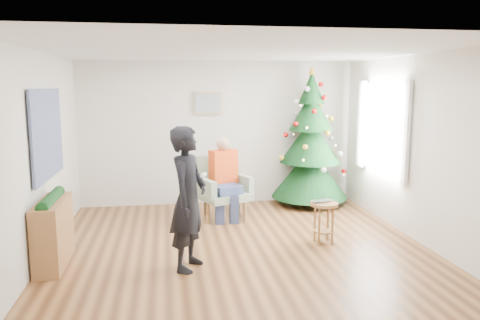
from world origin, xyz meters
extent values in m
plane|color=brown|center=(0.00, 0.00, 0.00)|extent=(5.00, 5.00, 0.00)
plane|color=white|center=(0.00, 0.00, 2.60)|extent=(5.00, 5.00, 0.00)
plane|color=silver|center=(0.00, 2.50, 1.30)|extent=(5.00, 0.00, 5.00)
plane|color=silver|center=(0.00, -2.50, 1.30)|extent=(5.00, 0.00, 5.00)
plane|color=silver|center=(-2.50, 0.00, 1.30)|extent=(0.00, 5.00, 5.00)
plane|color=silver|center=(2.50, 0.00, 1.30)|extent=(0.00, 5.00, 5.00)
cube|color=white|center=(2.47, 1.00, 1.50)|extent=(0.04, 1.30, 1.40)
cube|color=white|center=(2.44, 0.25, 1.50)|extent=(0.05, 0.25, 1.50)
cube|color=white|center=(2.44, 1.75, 1.50)|extent=(0.05, 0.25, 1.50)
cylinder|color=#3F2816|center=(1.65, 2.15, 0.16)|extent=(0.11, 0.11, 0.32)
cone|color=black|center=(1.65, 2.15, 0.59)|extent=(1.39, 1.39, 0.91)
cone|color=black|center=(1.65, 2.15, 1.17)|extent=(1.11, 1.11, 0.80)
cone|color=black|center=(1.65, 2.15, 1.71)|extent=(0.81, 0.81, 0.69)
cone|color=black|center=(1.65, 2.15, 2.13)|extent=(0.47, 0.47, 0.59)
cone|color=gold|center=(1.65, 2.15, 2.43)|extent=(0.15, 0.15, 0.15)
cylinder|color=brown|center=(1.18, -0.01, 0.55)|extent=(0.38, 0.38, 0.04)
cylinder|color=brown|center=(1.18, -0.01, 0.17)|extent=(0.29, 0.29, 0.02)
imported|color=silver|center=(1.18, -0.01, 0.59)|extent=(0.36, 0.28, 0.02)
cube|color=gray|center=(-0.03, 1.43, 0.38)|extent=(0.94, 0.91, 0.12)
cube|color=gray|center=(-0.15, 1.72, 0.72)|extent=(0.73, 0.40, 0.60)
cube|color=gray|center=(-0.35, 1.30, 0.54)|extent=(0.32, 0.57, 0.30)
cube|color=gray|center=(0.29, 1.56, 0.54)|extent=(0.32, 0.57, 0.30)
cube|color=navy|center=(-0.03, 1.34, 0.51)|extent=(0.56, 0.57, 0.14)
cube|color=#C43D12|center=(-0.03, 1.57, 0.84)|extent=(0.50, 0.38, 0.55)
sphere|color=tan|center=(-0.03, 1.55, 1.22)|extent=(0.23, 0.23, 0.23)
imported|color=black|center=(-0.71, -0.62, 0.85)|extent=(0.62, 0.73, 1.71)
cube|color=white|center=(-0.53, -0.65, 1.14)|extent=(0.08, 0.13, 0.04)
cube|color=brown|center=(-2.33, -0.26, 0.40)|extent=(0.31, 1.00, 0.80)
cylinder|color=black|center=(-2.33, -0.26, 0.82)|extent=(0.14, 0.90, 0.14)
cube|color=black|center=(-2.46, 0.30, 1.55)|extent=(0.03, 1.50, 1.15)
cube|color=tan|center=(-0.20, 2.47, 1.85)|extent=(0.52, 0.03, 0.42)
cube|color=gray|center=(-0.20, 2.45, 1.85)|extent=(0.44, 0.02, 0.34)
camera|label=1|loc=(-0.95, -6.00, 2.16)|focal=35.00mm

